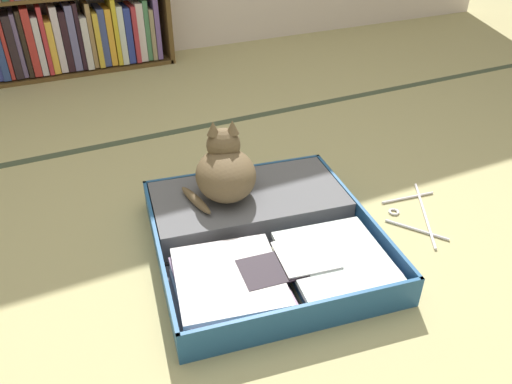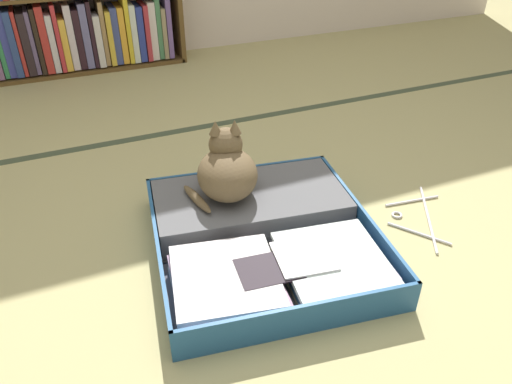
% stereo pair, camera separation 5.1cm
% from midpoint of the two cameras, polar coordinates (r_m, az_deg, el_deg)
% --- Properties ---
extents(ground_plane, '(10.00, 10.00, 0.00)m').
position_cam_midpoint_polar(ground_plane, '(1.61, 3.53, -9.52)').
color(ground_plane, tan).
extents(tatami_border, '(4.80, 0.05, 0.00)m').
position_cam_midpoint_polar(tatami_border, '(2.51, -8.03, 7.06)').
color(tatami_border, '#3F4A34').
rests_on(tatami_border, ground_plane).
extents(open_suitcase, '(0.82, 0.87, 0.11)m').
position_cam_midpoint_polar(open_suitcase, '(1.70, 1.52, -4.69)').
color(open_suitcase, '#215284').
rests_on(open_suitcase, ground_plane).
extents(black_cat, '(0.29, 0.32, 0.27)m').
position_cam_midpoint_polar(black_cat, '(1.75, -2.58, 2.60)').
color(black_cat, brown).
rests_on(black_cat, open_suitcase).
extents(clothes_hanger, '(0.29, 0.36, 0.01)m').
position_cam_midpoint_polar(clothes_hanger, '(1.95, 18.93, -2.73)').
color(clothes_hanger, silver).
rests_on(clothes_hanger, ground_plane).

